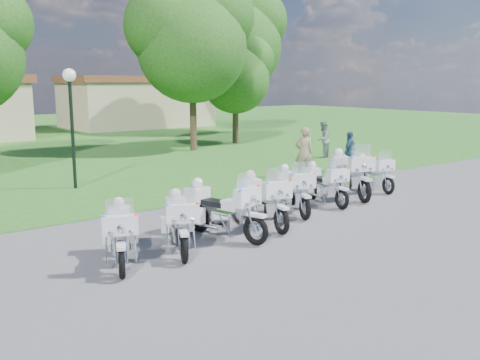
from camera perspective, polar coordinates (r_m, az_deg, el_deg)
ground at (r=14.35m, az=2.99°, el=-4.42°), size 100.00×100.00×0.00m
grass_lawn at (r=38.83m, az=-23.62°, el=4.18°), size 100.00×48.00×0.01m
motorcycle_0 at (r=11.26m, az=-12.65°, el=-5.55°), size 1.29×2.10×1.50m
motorcycle_1 at (r=11.91m, az=-6.52°, el=-4.44°), size 1.33×2.11×1.52m
motorcycle_2 at (r=12.77m, az=-2.00°, el=-3.09°), size 1.19×2.42×1.66m
motorcycle_3 at (r=13.87m, az=2.47°, el=-2.07°), size 1.11×2.37×1.62m
motorcycle_4 at (r=15.32m, az=5.64°, el=-0.99°), size 1.31×2.20×1.56m
motorcycle_5 at (r=16.52m, az=8.98°, el=-0.36°), size 0.99×2.17×1.47m
motorcycle_6 at (r=17.71m, az=11.54°, el=0.71°), size 1.50×2.50×1.78m
motorcycle_7 at (r=18.97m, az=13.96°, el=0.80°), size 1.04×2.08×1.43m
lamp_post at (r=19.19m, az=-17.63°, el=8.28°), size 0.44×0.44×4.11m
tree_2 at (r=28.90m, az=-5.29°, el=14.99°), size 6.77×5.78×9.03m
tree_3 at (r=32.16m, az=-0.58°, el=11.39°), size 4.75×4.06×6.34m
tree_4 at (r=39.24m, az=-0.59°, el=14.95°), size 7.63×6.51×10.17m
building_east at (r=45.27m, az=-10.99°, el=8.26°), size 11.44×7.28×4.10m
bystander_a at (r=20.81m, az=6.84°, el=2.93°), size 0.85×0.75×1.95m
bystander_b at (r=26.37m, az=8.84°, el=4.29°), size 1.07×0.97×1.79m
bystander_c at (r=22.43m, az=11.63°, el=2.97°), size 1.06×0.71×1.67m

